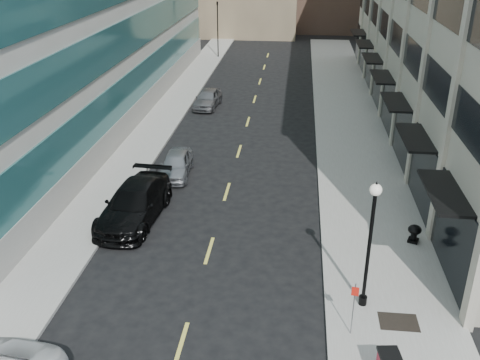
% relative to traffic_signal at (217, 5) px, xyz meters
% --- Properties ---
extents(sidewalk_right, '(5.00, 80.00, 0.15)m').
position_rel_traffic_signal_xyz_m(sidewalk_right, '(13.00, -28.00, -5.64)').
color(sidewalk_right, gray).
rests_on(sidewalk_right, ground).
extents(sidewalk_left, '(3.00, 80.00, 0.15)m').
position_rel_traffic_signal_xyz_m(sidewalk_left, '(-1.00, -28.00, -5.64)').
color(sidewalk_left, gray).
rests_on(sidewalk_left, ground).
extents(grate_far, '(1.40, 1.00, 0.01)m').
position_rel_traffic_signal_xyz_m(grate_far, '(13.10, -44.20, -5.56)').
color(grate_far, black).
rests_on(grate_far, sidewalk_right).
extents(road_centerline, '(0.15, 68.20, 0.01)m').
position_rel_traffic_signal_xyz_m(road_centerline, '(5.50, -31.00, -5.71)').
color(road_centerline, '#D8CC4C').
rests_on(road_centerline, ground).
extents(traffic_signal, '(0.66, 0.66, 6.98)m').
position_rel_traffic_signal_xyz_m(traffic_signal, '(0.00, 0.00, 0.00)').
color(traffic_signal, black).
rests_on(traffic_signal, ground).
extents(car_black_pickup, '(2.89, 6.23, 1.76)m').
position_rel_traffic_signal_xyz_m(car_black_pickup, '(1.43, -37.58, -4.84)').
color(car_black_pickup, black).
rests_on(car_black_pickup, ground).
extents(car_silver_sedan, '(1.86, 4.19, 1.40)m').
position_rel_traffic_signal_xyz_m(car_silver_sedan, '(2.30, -32.14, -5.02)').
color(car_silver_sedan, gray).
rests_on(car_silver_sedan, ground).
extents(car_grey_sedan, '(2.07, 4.44, 1.47)m').
position_rel_traffic_signal_xyz_m(car_grey_sedan, '(1.92, -18.69, -4.98)').
color(car_grey_sedan, slate).
rests_on(car_grey_sedan, ground).
extents(lamppost, '(0.43, 0.43, 5.13)m').
position_rel_traffic_signal_xyz_m(lamppost, '(11.90, -43.29, -2.56)').
color(lamppost, black).
rests_on(lamppost, sidewalk_right).
extents(sign_post, '(0.25, 0.07, 2.11)m').
position_rel_traffic_signal_xyz_m(sign_post, '(11.33, -45.01, -4.18)').
color(sign_post, slate).
rests_on(sign_post, sidewalk_right).
extents(urn_planter, '(0.60, 0.60, 0.83)m').
position_rel_traffic_signal_xyz_m(urn_planter, '(14.62, -38.48, -5.06)').
color(urn_planter, black).
rests_on(urn_planter, sidewalk_right).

